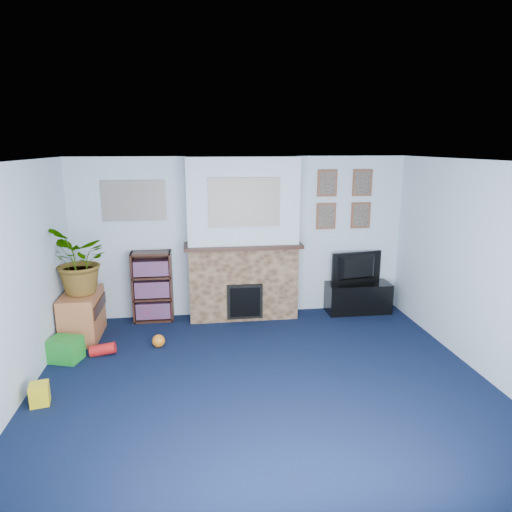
{
  "coord_description": "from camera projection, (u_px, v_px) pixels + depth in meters",
  "views": [
    {
      "loc": [
        -0.68,
        -4.48,
        2.55
      ],
      "look_at": [
        0.04,
        0.89,
        1.24
      ],
      "focal_mm": 32.0,
      "sensor_mm": 36.0,
      "label": 1
    }
  ],
  "objects": [
    {
      "name": "floor",
      "position": [
        263.0,
        384.0,
        5.01
      ],
      "size": [
        5.0,
        4.5,
        0.01
      ],
      "primitive_type": "cube",
      "color": "black",
      "rests_on": "ground"
    },
    {
      "name": "ceiling",
      "position": [
        264.0,
        161.0,
        4.44
      ],
      "size": [
        5.0,
        4.5,
        0.01
      ],
      "primitive_type": "cube",
      "color": "white",
      "rests_on": "wall_back"
    },
    {
      "name": "wall_back",
      "position": [
        242.0,
        237.0,
        6.89
      ],
      "size": [
        5.0,
        0.04,
        2.4
      ],
      "primitive_type": "cube",
      "color": "silver",
      "rests_on": "ground"
    },
    {
      "name": "wall_front",
      "position": [
        324.0,
        393.0,
        2.56
      ],
      "size": [
        5.0,
        0.04,
        2.4
      ],
      "primitive_type": "cube",
      "color": "silver",
      "rests_on": "ground"
    },
    {
      "name": "wall_left",
      "position": [
        8.0,
        289.0,
        4.4
      ],
      "size": [
        0.04,
        4.5,
        2.4
      ],
      "primitive_type": "cube",
      "color": "silver",
      "rests_on": "ground"
    },
    {
      "name": "wall_right",
      "position": [
        487.0,
        271.0,
        5.05
      ],
      "size": [
        0.04,
        4.5,
        2.4
      ],
      "primitive_type": "cube",
      "color": "silver",
      "rests_on": "ground"
    },
    {
      "name": "chimney_breast",
      "position": [
        243.0,
        241.0,
        6.7
      ],
      "size": [
        1.72,
        0.5,
        2.4
      ],
      "color": "brown",
      "rests_on": "ground"
    },
    {
      "name": "collage_main",
      "position": [
        244.0,
        202.0,
        6.35
      ],
      "size": [
        1.0,
        0.03,
        0.68
      ],
      "primitive_type": "cube",
      "color": "gray",
      "rests_on": "chimney_breast"
    },
    {
      "name": "collage_left",
      "position": [
        134.0,
        201.0,
        6.54
      ],
      "size": [
        0.9,
        0.03,
        0.58
      ],
      "primitive_type": "cube",
      "color": "gray",
      "rests_on": "wall_back"
    },
    {
      "name": "portrait_tl",
      "position": [
        327.0,
        183.0,
        6.85
      ],
      "size": [
        0.3,
        0.03,
        0.4
      ],
      "primitive_type": "cube",
      "color": "brown",
      "rests_on": "wall_back"
    },
    {
      "name": "portrait_tr",
      "position": [
        362.0,
        183.0,
        6.92
      ],
      "size": [
        0.3,
        0.03,
        0.4
      ],
      "primitive_type": "cube",
      "color": "brown",
      "rests_on": "wall_back"
    },
    {
      "name": "portrait_bl",
      "position": [
        326.0,
        216.0,
        6.97
      ],
      "size": [
        0.3,
        0.03,
        0.4
      ],
      "primitive_type": "cube",
      "color": "brown",
      "rests_on": "wall_back"
    },
    {
      "name": "portrait_br",
      "position": [
        361.0,
        215.0,
        7.04
      ],
      "size": [
        0.3,
        0.03,
        0.4
      ],
      "primitive_type": "cube",
      "color": "brown",
      "rests_on": "wall_back"
    },
    {
      "name": "tv_stand",
      "position": [
        358.0,
        298.0,
        7.14
      ],
      "size": [
        0.98,
        0.41,
        0.47
      ],
      "primitive_type": "cube",
      "color": "black",
      "rests_on": "ground"
    },
    {
      "name": "television",
      "position": [
        359.0,
        268.0,
        7.05
      ],
      "size": [
        0.84,
        0.24,
        0.48
      ],
      "primitive_type": "imported",
      "rotation": [
        0.0,
        0.0,
        3.3
      ],
      "color": "black",
      "rests_on": "tv_stand"
    },
    {
      "name": "bookshelf",
      "position": [
        153.0,
        288.0,
        6.74
      ],
      "size": [
        0.58,
        0.28,
        1.05
      ],
      "color": "black",
      "rests_on": "ground"
    },
    {
      "name": "sideboard",
      "position": [
        82.0,
        313.0,
        6.16
      ],
      "size": [
        0.45,
        0.82,
        0.63
      ],
      "primitive_type": "cube",
      "color": "#AD6137",
      "rests_on": "ground"
    },
    {
      "name": "potted_plant",
      "position": [
        80.0,
        261.0,
        5.94
      ],
      "size": [
        0.99,
        1.04,
        0.91
      ],
      "primitive_type": "imported",
      "rotation": [
        0.0,
        0.0,
        5.15
      ],
      "color": "#26661E",
      "rests_on": "sideboard"
    },
    {
      "name": "mantel_clock",
      "position": [
        242.0,
        239.0,
        6.64
      ],
      "size": [
        0.09,
        0.05,
        0.13
      ],
      "primitive_type": "cube",
      "color": "gold",
      "rests_on": "chimney_breast"
    },
    {
      "name": "mantel_candle",
      "position": [
        264.0,
        238.0,
        6.68
      ],
      "size": [
        0.05,
        0.05,
        0.17
      ],
      "primitive_type": "cylinder",
      "color": "#B2BFC6",
      "rests_on": "chimney_breast"
    },
    {
      "name": "mantel_teddy",
      "position": [
        207.0,
        241.0,
        6.58
      ],
      "size": [
        0.13,
        0.13,
        0.13
      ],
      "primitive_type": "sphere",
      "color": "gray",
      "rests_on": "chimney_breast"
    },
    {
      "name": "mantel_can",
      "position": [
        288.0,
        239.0,
        6.73
      ],
      "size": [
        0.05,
        0.05,
        0.11
      ],
      "primitive_type": "cylinder",
      "color": "yellow",
      "rests_on": "chimney_breast"
    },
    {
      "name": "green_crate",
      "position": [
        65.0,
        350.0,
        5.53
      ],
      "size": [
        0.43,
        0.38,
        0.29
      ],
      "primitive_type": "cube",
      "rotation": [
        0.0,
        0.0,
        -0.3
      ],
      "color": "#198C26",
      "rests_on": "ground"
    },
    {
      "name": "toy_ball",
      "position": [
        158.0,
        340.0,
        5.91
      ],
      "size": [
        0.17,
        0.17,
        0.17
      ],
      "primitive_type": "sphere",
      "color": "orange",
      "rests_on": "ground"
    },
    {
      "name": "toy_block",
      "position": [
        40.0,
        394.0,
        4.6
      ],
      "size": [
        0.22,
        0.22,
        0.22
      ],
      "primitive_type": "cube",
      "rotation": [
        0.0,
        0.0,
        0.21
      ],
      "color": "yellow",
      "rests_on": "ground"
    },
    {
      "name": "toy_tube",
      "position": [
        103.0,
        350.0,
        5.7
      ],
      "size": [
        0.32,
        0.14,
        0.18
      ],
      "primitive_type": "cylinder",
      "rotation": [
        0.0,
        1.43,
        0.0
      ],
      "color": "red",
      "rests_on": "ground"
    }
  ]
}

